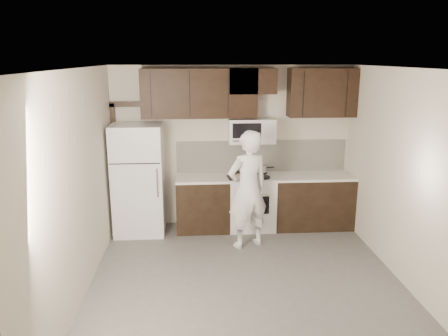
{
  "coord_description": "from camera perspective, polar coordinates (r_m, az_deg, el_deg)",
  "views": [
    {
      "loc": [
        -0.63,
        -4.98,
        2.83
      ],
      "look_at": [
        -0.23,
        0.9,
        1.32
      ],
      "focal_mm": 35.0,
      "sensor_mm": 36.0,
      "label": 1
    }
  ],
  "objects": [
    {
      "name": "microwave",
      "position": [
        7.2,
        3.62,
        4.9
      ],
      "size": [
        0.76,
        0.42,
        0.4
      ],
      "color": "silver",
      "rests_on": "upper_cabinets"
    },
    {
      "name": "counter_run",
      "position": [
        7.42,
        5.92,
        -4.37
      ],
      "size": [
        2.95,
        0.64,
        0.91
      ],
      "color": "black",
      "rests_on": "floor"
    },
    {
      "name": "refrigerator",
      "position": [
        7.2,
        -11.07,
        -1.46
      ],
      "size": [
        0.8,
        0.76,
        1.8
      ],
      "color": "silver",
      "rests_on": "floor"
    },
    {
      "name": "upper_cabinets",
      "position": [
        7.13,
        2.93,
        9.94
      ],
      "size": [
        3.48,
        0.35,
        0.78
      ],
      "color": "black",
      "rests_on": "back_wall"
    },
    {
      "name": "pizza",
      "position": [
        7.11,
        1.96,
        -1.07
      ],
      "size": [
        0.28,
        0.28,
        0.02
      ],
      "primitive_type": "cylinder",
      "rotation": [
        0.0,
        0.0,
        0.13
      ],
      "color": "tan",
      "rests_on": "baking_tray"
    },
    {
      "name": "person",
      "position": [
        6.53,
        3.13,
        -2.85
      ],
      "size": [
        0.77,
        0.65,
        1.8
      ],
      "primitive_type": "imported",
      "rotation": [
        0.0,
        0.0,
        3.54
      ],
      "color": "white",
      "rests_on": "floor"
    },
    {
      "name": "floor",
      "position": [
        5.77,
        3.02,
        -15.05
      ],
      "size": [
        4.5,
        4.5,
        0.0
      ],
      "primitive_type": "plane",
      "color": "#565451",
      "rests_on": "ground"
    },
    {
      "name": "door_trim",
      "position": [
        7.48,
        -13.72,
        1.73
      ],
      "size": [
        0.5,
        0.08,
        2.12
      ],
      "color": "black",
      "rests_on": "floor"
    },
    {
      "name": "baking_tray",
      "position": [
        7.12,
        1.96,
        -1.21
      ],
      "size": [
        0.4,
        0.32,
        0.02
      ],
      "primitive_type": "cube",
      "rotation": [
        0.0,
        0.0,
        0.13
      ],
      "color": "black",
      "rests_on": "counter_run"
    },
    {
      "name": "ceiling",
      "position": [
        5.03,
        3.43,
        12.86
      ],
      "size": [
        4.5,
        4.5,
        0.0
      ],
      "primitive_type": "plane",
      "rotation": [
        3.14,
        0.0,
        0.0
      ],
      "color": "white",
      "rests_on": "back_wall"
    },
    {
      "name": "back_wall",
      "position": [
        7.41,
        1.08,
        2.84
      ],
      "size": [
        4.0,
        0.0,
        4.0
      ],
      "primitive_type": "plane",
      "rotation": [
        1.57,
        0.0,
        0.0
      ],
      "color": "beige",
      "rests_on": "ground"
    },
    {
      "name": "stove",
      "position": [
        7.38,
        3.59,
        -4.4
      ],
      "size": [
        0.76,
        0.66,
        0.94
      ],
      "color": "silver",
      "rests_on": "floor"
    },
    {
      "name": "saucepan",
      "position": [
        7.4,
        4.9,
        -0.15
      ],
      "size": [
        0.32,
        0.19,
        0.18
      ],
      "color": "silver",
      "rests_on": "stove"
    },
    {
      "name": "backsplash",
      "position": [
        7.49,
        4.9,
        1.59
      ],
      "size": [
        2.9,
        0.02,
        0.54
      ],
      "primitive_type": "cube",
      "color": "silver",
      "rests_on": "counter_run"
    }
  ]
}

